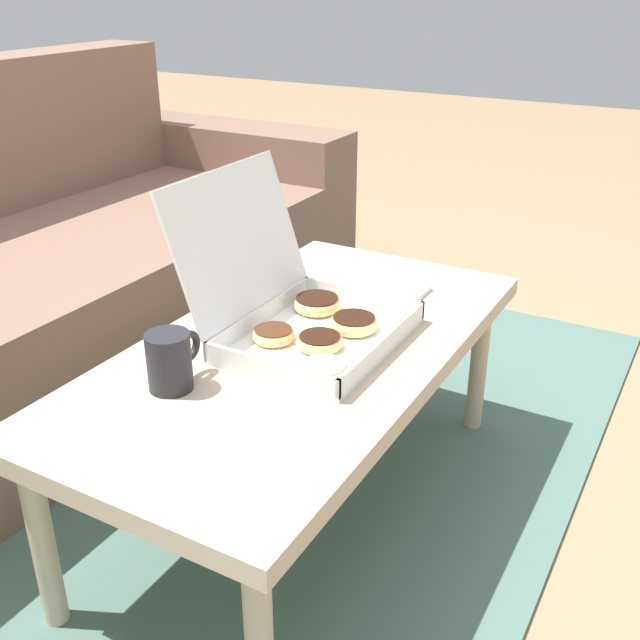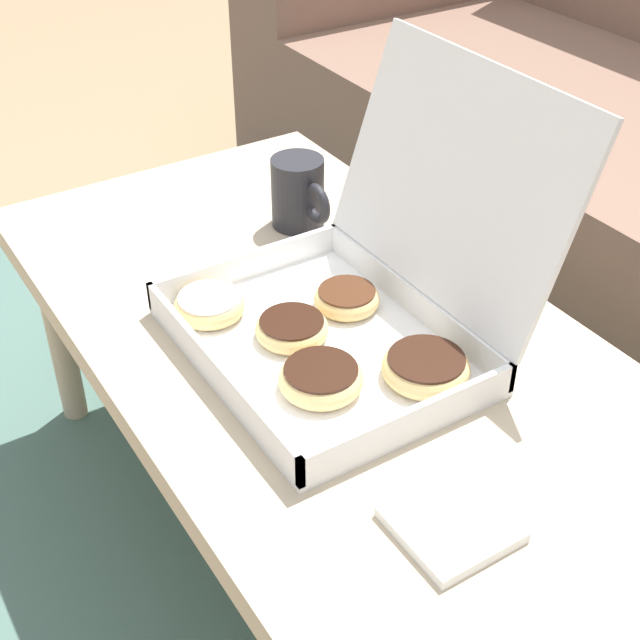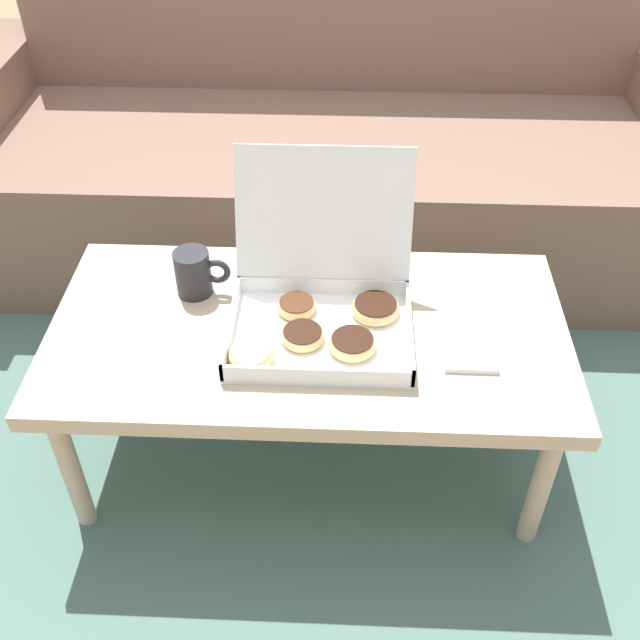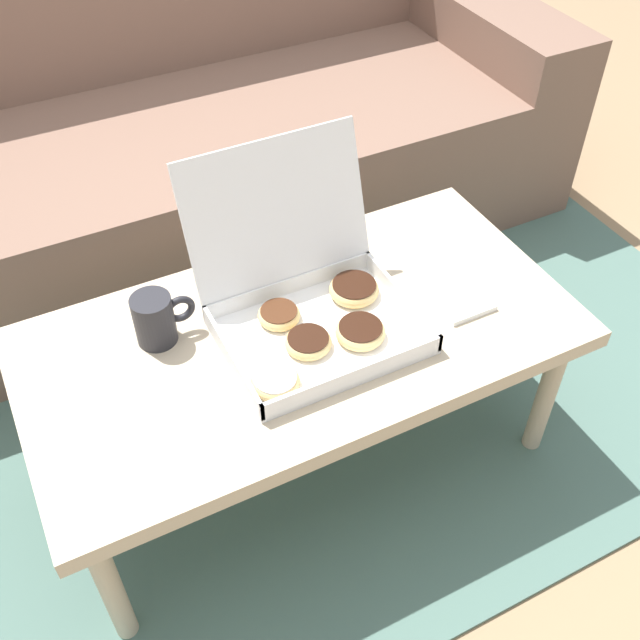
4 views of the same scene
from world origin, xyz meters
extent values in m
plane|color=#937756|center=(0.00, 0.00, 0.00)|extent=(12.00, 12.00, 0.00)
cube|color=#4C6B60|center=(0.00, 0.30, 0.01)|extent=(2.58, 1.97, 0.01)
cube|color=#7A5B4C|center=(0.00, 0.70, 0.22)|extent=(1.98, 0.69, 0.44)
cube|color=#7A5B4C|center=(1.11, 0.80, 0.30)|extent=(0.24, 0.89, 0.60)
cube|color=#C6B293|center=(0.00, -0.14, 0.40)|extent=(1.14, 0.58, 0.04)
cylinder|color=#C6B293|center=(0.51, -0.37, 0.19)|extent=(0.04, 0.04, 0.38)
cylinder|color=#C6B293|center=(-0.51, 0.09, 0.19)|extent=(0.04, 0.04, 0.38)
cylinder|color=#C6B293|center=(0.51, 0.09, 0.19)|extent=(0.04, 0.04, 0.38)
cube|color=white|center=(0.03, -0.17, 0.43)|extent=(0.39, 0.30, 0.01)
cube|color=white|center=(0.03, -0.32, 0.45)|extent=(0.39, 0.01, 0.04)
cube|color=white|center=(0.03, -0.03, 0.45)|extent=(0.39, 0.01, 0.04)
cube|color=white|center=(-0.16, -0.17, 0.45)|extent=(0.01, 0.30, 0.04)
cube|color=white|center=(0.22, -0.17, 0.45)|extent=(0.01, 0.30, 0.04)
cube|color=white|center=(0.03, 0.02, 0.61)|extent=(0.39, 0.10, 0.28)
torus|color=#E5BC75|center=(-0.01, -0.19, 0.44)|extent=(0.09, 0.09, 0.03)
cylinder|color=black|center=(-0.01, -0.19, 0.45)|extent=(0.08, 0.08, 0.01)
torus|color=#E5BC75|center=(-0.03, -0.10, 0.44)|extent=(0.09, 0.09, 0.03)
cylinder|color=#472614|center=(-0.03, -0.10, 0.45)|extent=(0.08, 0.08, 0.01)
torus|color=#E5BC75|center=(0.10, -0.22, 0.45)|extent=(0.10, 0.10, 0.03)
cylinder|color=black|center=(0.10, -0.22, 0.46)|extent=(0.09, 0.09, 0.01)
torus|color=#E5BC75|center=(0.15, -0.10, 0.45)|extent=(0.11, 0.11, 0.03)
cylinder|color=black|center=(0.15, -0.10, 0.46)|extent=(0.09, 0.09, 0.01)
torus|color=#E5BC75|center=(-0.11, -0.26, 0.45)|extent=(0.09, 0.09, 0.03)
cylinder|color=white|center=(-0.11, -0.26, 0.45)|extent=(0.08, 0.08, 0.01)
cylinder|color=#232328|center=(-0.27, -0.03, 0.48)|extent=(0.08, 0.08, 0.11)
torus|color=#232328|center=(-0.21, -0.03, 0.48)|extent=(0.06, 0.01, 0.06)
cube|color=white|center=(0.34, -0.22, 0.43)|extent=(0.11, 0.11, 0.01)
camera|label=1|loc=(-1.17, -0.85, 1.12)|focal=42.00mm
camera|label=2|loc=(0.78, -0.65, 1.12)|focal=50.00mm
camera|label=3|loc=(0.08, -1.37, 1.51)|focal=42.00mm
camera|label=4|loc=(-0.45, -1.12, 1.51)|focal=42.00mm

